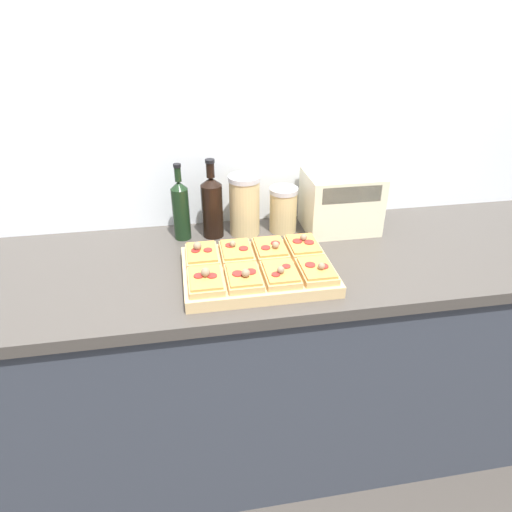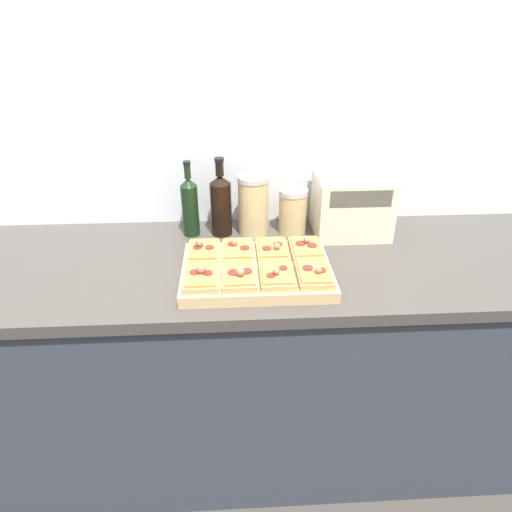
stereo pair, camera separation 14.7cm
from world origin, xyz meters
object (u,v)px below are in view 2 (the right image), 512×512
at_px(grain_jar_tall, 253,205).
at_px(toaster_oven, 352,205).
at_px(wine_bottle, 221,204).
at_px(cutting_board, 257,271).
at_px(olive_oil_bottle, 190,206).
at_px(grain_jar_short, 293,211).

relative_size(grain_jar_tall, toaster_oven, 0.77).
relative_size(wine_bottle, toaster_oven, 0.99).
xyz_separation_m(cutting_board, olive_oil_bottle, (-0.23, 0.32, 0.10)).
xyz_separation_m(wine_bottle, grain_jar_tall, (0.12, 0.00, -0.01)).
bearing_deg(grain_jar_short, wine_bottle, 180.00).
distance_m(cutting_board, grain_jar_tall, 0.33).
distance_m(cutting_board, grain_jar_short, 0.36).
bearing_deg(toaster_oven, wine_bottle, 178.04).
height_order(olive_oil_bottle, wine_bottle, wine_bottle).
bearing_deg(cutting_board, toaster_oven, 38.74).
bearing_deg(olive_oil_bottle, grain_jar_short, 0.00).
relative_size(grain_jar_tall, grain_jar_short, 1.32).
bearing_deg(wine_bottle, grain_jar_short, 0.00).
relative_size(olive_oil_bottle, wine_bottle, 0.97).
bearing_deg(wine_bottle, grain_jar_tall, 0.00).
relative_size(olive_oil_bottle, toaster_oven, 0.96).
xyz_separation_m(cutting_board, grain_jar_short, (0.15, 0.32, 0.07)).
xyz_separation_m(cutting_board, toaster_oven, (0.37, 0.30, 0.09)).
xyz_separation_m(cutting_board, grain_jar_tall, (0.01, 0.32, 0.10)).
relative_size(olive_oil_bottle, grain_jar_tall, 1.25).
distance_m(grain_jar_short, toaster_oven, 0.22).
bearing_deg(wine_bottle, olive_oil_bottle, 180.00).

